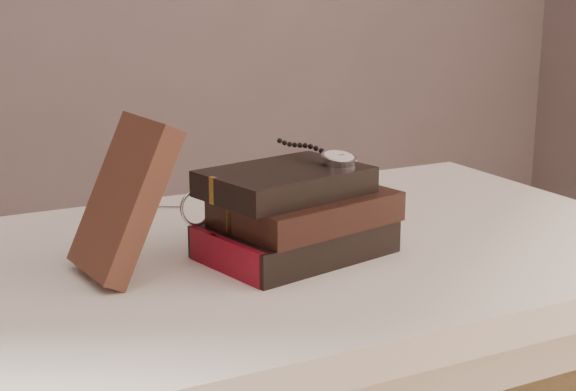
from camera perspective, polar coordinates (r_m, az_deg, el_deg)
table at (r=1.10m, az=-0.72°, el=-8.03°), size 1.00×0.60×0.75m
book_stack at (r=1.02m, az=0.56°, el=-1.30°), size 0.24×0.19×0.11m
journal at (r=0.96m, az=-10.85°, el=-0.17°), size 0.11×0.12×0.18m
pocket_watch at (r=1.04m, az=3.10°, el=2.59°), size 0.05×0.15×0.02m
eyeglasses at (r=1.03m, az=-5.29°, el=-0.62°), size 0.11×0.12×0.04m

